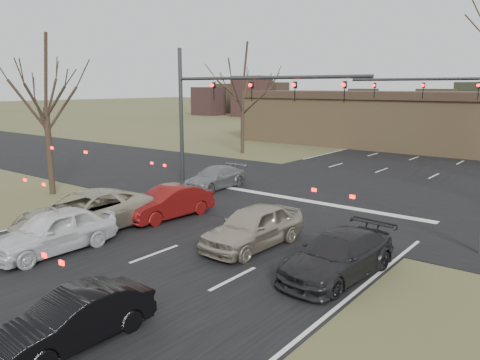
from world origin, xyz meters
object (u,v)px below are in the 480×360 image
object	(u,v)px
car_silver_suv	(86,213)
car_silver_ahead	(253,227)
building	(464,122)
mast_arm_near	(222,99)
car_grey_ahead	(215,178)
car_white_sedan	(53,231)
car_charcoal_sedan	(338,255)
car_black_hatch	(74,319)
car_red_ahead	(168,203)

from	to	relation	value
car_silver_suv	car_silver_ahead	distance (m)	6.86
building	mast_arm_near	size ratio (longest dim) A/B	3.50
car_grey_ahead	car_silver_ahead	xyz separation A→B (m)	(7.65, -6.74, 0.15)
car_white_sedan	car_silver_suv	bearing A→B (deg)	117.88
building	car_charcoal_sedan	distance (m)	33.12
building	mast_arm_near	world-z (taller)	mast_arm_near
car_black_hatch	car_silver_ahead	distance (m)	7.81
mast_arm_near	car_silver_suv	xyz separation A→B (m)	(1.16, -9.93, -4.26)
mast_arm_near	car_grey_ahead	bearing A→B (deg)	-109.87
car_silver_suv	car_white_sedan	bearing A→B (deg)	-64.74
car_silver_suv	car_silver_ahead	world-z (taller)	car_silver_suv
car_charcoal_sedan	car_silver_ahead	size ratio (longest dim) A/B	1.03
car_silver_ahead	mast_arm_near	bearing A→B (deg)	138.36
car_grey_ahead	mast_arm_near	bearing A→B (deg)	69.32
car_white_sedan	car_silver_ahead	xyz separation A→B (m)	(5.24, 4.73, 0.00)
car_grey_ahead	car_silver_ahead	distance (m)	10.20
building	mast_arm_near	xyz separation A→B (m)	(-7.23, -25.00, 2.41)
car_red_ahead	mast_arm_near	bearing A→B (deg)	114.37
car_silver_suv	car_red_ahead	bearing A→B (deg)	70.47
car_silver_suv	car_red_ahead	distance (m)	3.64
car_silver_suv	car_charcoal_sedan	bearing A→B (deg)	9.53
car_grey_ahead	car_charcoal_sedan	bearing A→B (deg)	-33.78
mast_arm_near	building	bearing A→B (deg)	73.87
car_grey_ahead	building	bearing A→B (deg)	72.99
car_grey_ahead	car_silver_ahead	size ratio (longest dim) A/B	0.95
car_silver_ahead	car_red_ahead	bearing A→B (deg)	173.92
car_silver_suv	building	bearing A→B (deg)	77.76
mast_arm_near	car_red_ahead	world-z (taller)	mast_arm_near
car_black_hatch	car_grey_ahead	distance (m)	16.75
car_silver_suv	car_silver_ahead	xyz separation A→B (m)	(6.31, 2.69, -0.04)
car_grey_ahead	car_silver_ahead	bearing A→B (deg)	-42.20
car_red_ahead	car_white_sedan	bearing A→B (deg)	-84.69
mast_arm_near	car_silver_ahead	size ratio (longest dim) A/B	2.68
building	car_white_sedan	xyz separation A→B (m)	(-5.00, -36.98, -1.90)
car_silver_suv	car_white_sedan	size ratio (longest dim) A/B	1.30
building	car_silver_suv	world-z (taller)	building
car_black_hatch	car_charcoal_sedan	xyz separation A→B (m)	(2.96, 7.19, 0.06)
car_black_hatch	building	bearing A→B (deg)	92.57
car_silver_suv	car_grey_ahead	xyz separation A→B (m)	(-1.34, 9.43, -0.19)
building	car_grey_ahead	world-z (taller)	building
car_silver_ahead	car_silver_suv	bearing A→B (deg)	-154.48
car_white_sedan	car_grey_ahead	size ratio (longest dim) A/B	1.05
car_black_hatch	car_silver_suv	bearing A→B (deg)	145.22
car_white_sedan	car_silver_ahead	world-z (taller)	car_silver_ahead
car_charcoal_sedan	car_grey_ahead	size ratio (longest dim) A/B	1.09
mast_arm_near	car_black_hatch	world-z (taller)	mast_arm_near
car_charcoal_sedan	car_red_ahead	size ratio (longest dim) A/B	1.09
mast_arm_near	car_grey_ahead	xyz separation A→B (m)	(-0.18, -0.50, -4.45)
car_black_hatch	car_silver_ahead	world-z (taller)	car_silver_ahead
car_charcoal_sedan	car_silver_ahead	xyz separation A→B (m)	(-3.65, 0.59, 0.09)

